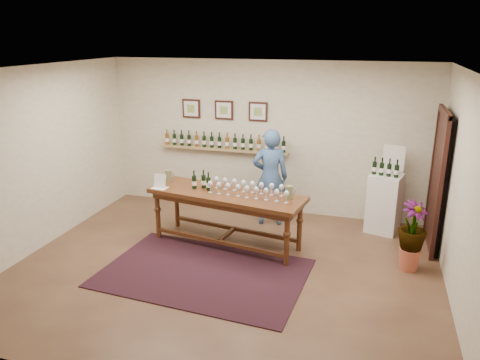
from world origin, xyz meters
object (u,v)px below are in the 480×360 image
(potted_plant, at_px, (412,236))
(person, at_px, (270,177))
(tasting_table, at_px, (226,201))
(display_pedestal, at_px, (384,203))

(potted_plant, height_order, person, person)
(tasting_table, height_order, potted_plant, potted_plant)
(person, bearing_deg, potted_plant, 139.80)
(potted_plant, bearing_deg, person, 154.22)
(tasting_table, relative_size, display_pedestal, 2.56)
(display_pedestal, distance_m, potted_plant, 1.38)
(potted_plant, relative_size, person, 0.52)
(potted_plant, xyz_separation_m, person, (-2.30, 1.11, 0.34))
(tasting_table, height_order, person, person)
(tasting_table, bearing_deg, person, 75.69)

